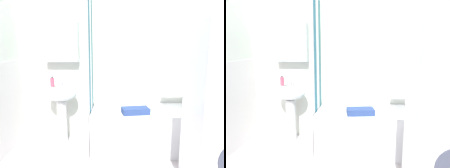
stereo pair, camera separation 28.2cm
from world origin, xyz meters
The scene contains 11 objects.
wall_back_tiled centered at (-0.05, 1.26, 1.14)m, with size 3.60×0.18×2.40m.
sink centered at (-0.90, 1.03, 0.60)m, with size 0.44×0.34×0.82m.
faucet centered at (-0.90, 1.11, 0.88)m, with size 0.03×0.12×0.12m.
soap_dispenser centered at (-1.04, 1.08, 0.89)m, with size 0.06×0.06×0.15m.
bathtub centered at (0.37, 0.88, 0.28)m, with size 1.62×0.68×0.55m, color white.
shower_curtain centered at (-0.46, 0.88, 1.00)m, with size 0.01×0.68×2.00m.
conditioner_bottle centered at (1.08, 1.13, 0.65)m, with size 0.07×0.07×0.20m.
body_wash_bottle centered at (0.96, 1.14, 0.65)m, with size 0.04×0.04×0.20m.
lotion_bottle centered at (0.88, 1.16, 0.63)m, with size 0.05×0.05×0.16m.
towel_folded centered at (0.13, 0.69, 0.59)m, with size 0.34×0.18×0.08m, color navy.
washer_dryer_stack centered at (0.92, 0.03, 0.81)m, with size 0.63×0.60×1.63m.
Camera 2 is at (0.18, -1.93, 1.41)m, focal length 34.72 mm.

